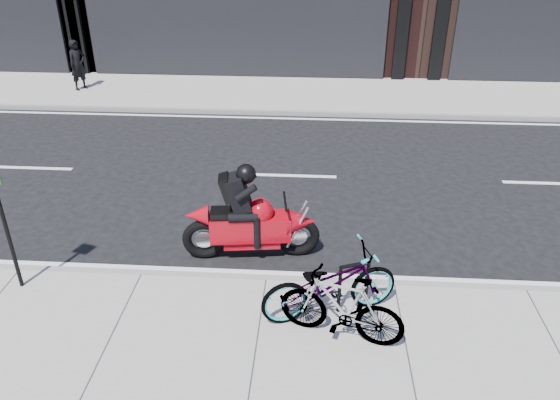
# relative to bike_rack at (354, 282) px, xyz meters

# --- Properties ---
(ground) EXTENTS (120.00, 120.00, 0.00)m
(ground) POSITION_rel_bike_rack_xyz_m (-1.31, 2.60, -0.60)
(ground) COLOR black
(ground) RESTS_ON ground
(sidewalk_far) EXTENTS (60.00, 3.50, 0.13)m
(sidewalk_far) POSITION_rel_bike_rack_xyz_m (-1.31, 10.35, -0.53)
(sidewalk_far) COLOR gray
(sidewalk_far) RESTS_ON ground
(bike_rack) EXTENTS (0.45, 0.20, 0.80)m
(bike_rack) POSITION_rel_bike_rack_xyz_m (0.00, 0.00, 0.00)
(bike_rack) COLOR black
(bike_rack) RESTS_ON sidewalk_near
(bicycle_front) EXTENTS (2.12, 1.34, 1.05)m
(bicycle_front) POSITION_rel_bike_rack_xyz_m (-0.34, -0.12, 0.06)
(bicycle_front) COLOR gray
(bicycle_front) RESTS_ON sidewalk_near
(bicycle_rear) EXTENTS (1.77, 0.93, 1.02)m
(bicycle_rear) POSITION_rel_bike_rack_xyz_m (-0.19, -0.59, 0.04)
(bicycle_rear) COLOR gray
(bicycle_rear) RESTS_ON sidewalk_near
(motorcycle) EXTENTS (2.32, 0.67, 1.74)m
(motorcycle) POSITION_rel_bike_rack_xyz_m (-1.53, 1.45, 0.11)
(motorcycle) COLOR black
(motorcycle) RESTS_ON ground
(pedestrian) EXTENTS (0.62, 0.67, 1.54)m
(pedestrian) POSITION_rel_bike_rack_xyz_m (-8.06, 10.18, 0.30)
(pedestrian) COLOR black
(pedestrian) RESTS_ON sidewalk_far
(sign_post) EXTENTS (0.30, 0.10, 2.23)m
(sign_post) POSITION_rel_bike_rack_xyz_m (-5.07, 0.20, 0.86)
(sign_post) COLOR black
(sign_post) RESTS_ON sidewalk_near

